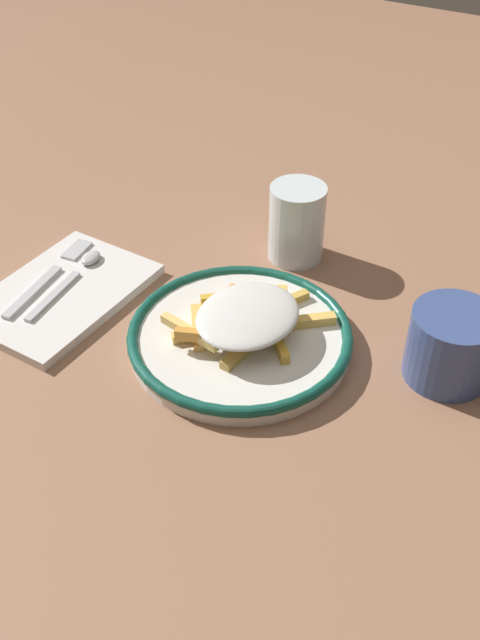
{
  "coord_description": "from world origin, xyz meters",
  "views": [
    {
      "loc": [
        0.32,
        -0.56,
        0.57
      ],
      "look_at": [
        0.0,
        0.0,
        0.04
      ],
      "focal_mm": 42.11,
      "sensor_mm": 36.0,
      "label": 1
    }
  ],
  "objects_px": {
    "water_glass": "(297,223)",
    "fork": "(49,277)",
    "plate": "(240,337)",
    "coffee_mug": "(452,346)",
    "fries_heap": "(249,315)",
    "napkin": "(62,294)",
    "spoon": "(76,272)"
  },
  "relations": [
    {
      "from": "spoon",
      "to": "napkin",
      "type": "bearing_deg",
      "value": -84.46
    },
    {
      "from": "napkin",
      "to": "fork",
      "type": "height_order",
      "value": "fork"
    },
    {
      "from": "plate",
      "to": "fries_heap",
      "type": "bearing_deg",
      "value": 56.92
    },
    {
      "from": "fries_heap",
      "to": "coffee_mug",
      "type": "height_order",
      "value": "coffee_mug"
    },
    {
      "from": "plate",
      "to": "coffee_mug",
      "type": "xyz_separation_m",
      "value": [
        0.22,
        0.07,
        0.03
      ]
    },
    {
      "from": "spoon",
      "to": "fries_heap",
      "type": "bearing_deg",
      "value": 1.0
    },
    {
      "from": "spoon",
      "to": "water_glass",
      "type": "xyz_separation_m",
      "value": [
        0.21,
        0.19,
        0.03
      ]
    },
    {
      "from": "coffee_mug",
      "to": "water_glass",
      "type": "bearing_deg",
      "value": 153.01
    },
    {
      "from": "plate",
      "to": "spoon",
      "type": "bearing_deg",
      "value": 178.83
    },
    {
      "from": "plate",
      "to": "fork",
      "type": "bearing_deg",
      "value": -176.17
    },
    {
      "from": "water_glass",
      "to": "plate",
      "type": "bearing_deg",
      "value": -82.53
    },
    {
      "from": "fork",
      "to": "spoon",
      "type": "bearing_deg",
      "value": 40.98
    },
    {
      "from": "fries_heap",
      "to": "coffee_mug",
      "type": "distance_m",
      "value": 0.22
    },
    {
      "from": "fries_heap",
      "to": "coffee_mug",
      "type": "xyz_separation_m",
      "value": [
        0.21,
        0.06,
        -0.0
      ]
    },
    {
      "from": "fries_heap",
      "to": "coffee_mug",
      "type": "bearing_deg",
      "value": 15.92
    },
    {
      "from": "plate",
      "to": "fries_heap",
      "type": "distance_m",
      "value": 0.03
    },
    {
      "from": "fries_heap",
      "to": "spoon",
      "type": "relative_size",
      "value": 1.11
    },
    {
      "from": "plate",
      "to": "fork",
      "type": "xyz_separation_m",
      "value": [
        -0.27,
        -0.02,
        0.0
      ]
    },
    {
      "from": "fries_heap",
      "to": "water_glass",
      "type": "xyz_separation_m",
      "value": [
        -0.03,
        0.19,
        0.01
      ]
    },
    {
      "from": "fries_heap",
      "to": "napkin",
      "type": "relative_size",
      "value": 0.77
    },
    {
      "from": "water_glass",
      "to": "coffee_mug",
      "type": "distance_m",
      "value": 0.27
    },
    {
      "from": "water_glass",
      "to": "fork",
      "type": "bearing_deg",
      "value": -138.44
    },
    {
      "from": "spoon",
      "to": "water_glass",
      "type": "bearing_deg",
      "value": 41.63
    },
    {
      "from": "spoon",
      "to": "fork",
      "type": "bearing_deg",
      "value": -139.02
    },
    {
      "from": "fork",
      "to": "napkin",
      "type": "bearing_deg",
      "value": -22.41
    },
    {
      "from": "plate",
      "to": "coffee_mug",
      "type": "height_order",
      "value": "coffee_mug"
    },
    {
      "from": "plate",
      "to": "coffee_mug",
      "type": "distance_m",
      "value": 0.23
    },
    {
      "from": "fries_heap",
      "to": "fork",
      "type": "relative_size",
      "value": 0.96
    },
    {
      "from": "water_glass",
      "to": "fries_heap",
      "type": "bearing_deg",
      "value": -80.36
    },
    {
      "from": "fries_heap",
      "to": "napkin",
      "type": "xyz_separation_m",
      "value": [
        -0.24,
        -0.04,
        -0.04
      ]
    },
    {
      "from": "spoon",
      "to": "coffee_mug",
      "type": "relative_size",
      "value": 1.28
    },
    {
      "from": "spoon",
      "to": "coffee_mug",
      "type": "bearing_deg",
      "value": 8.09
    }
  ]
}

